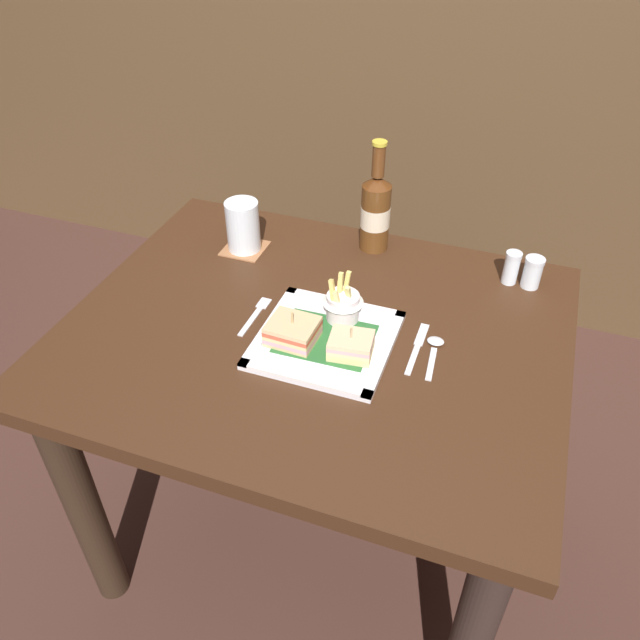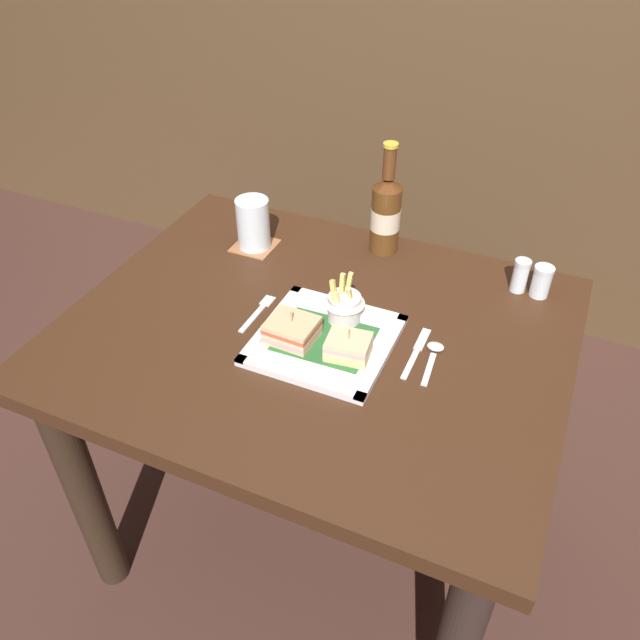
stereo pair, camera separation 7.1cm
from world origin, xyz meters
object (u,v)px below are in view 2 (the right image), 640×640
sandwich_half_left (292,330)px  beer_bottle (386,213)px  fork (259,311)px  pepper_shaker (541,283)px  salt_shaker (520,277)px  water_glass (253,226)px  fries_cup (344,303)px  spoon (434,352)px  square_plate (325,340)px  knife (417,351)px  sandwich_half_right (348,347)px  dining_table (316,377)px

sandwich_half_left → beer_bottle: size_ratio=0.36×
beer_bottle → fork: bearing=-115.2°
pepper_shaker → salt_shaker: bearing=180.0°
fork → water_glass: bearing=120.3°
fries_cup → fork: fries_cup is taller
fork → spoon: (0.39, 0.02, 0.00)m
square_plate → spoon: square_plate is taller
salt_shaker → fork: bearing=-148.3°
sandwich_half_left → square_plate: bearing=22.8°
knife → sandwich_half_right: bearing=-146.9°
fries_cup → pepper_shaker: 0.45m
pepper_shaker → beer_bottle: bearing=174.1°
dining_table → spoon: spoon is taller
water_glass → pepper_shaker: water_glass is taller
sandwich_half_left → fries_cup: 0.13m
pepper_shaker → fork: bearing=-150.5°
square_plate → knife: square_plate is taller
beer_bottle → pepper_shaker: size_ratio=3.71×
fries_cup → knife: fries_cup is taller
dining_table → square_plate: bearing=-44.3°
dining_table → beer_bottle: (0.03, 0.35, 0.25)m
beer_bottle → sandwich_half_right: bearing=-80.2°
beer_bottle → salt_shaker: size_ratio=3.49×
fork → knife: same height
sandwich_half_left → pepper_shaker: size_ratio=1.34×
fries_cup → salt_shaker: size_ratio=1.43×
beer_bottle → pepper_shaker: beer_bottle is taller
square_plate → knife: bearing=15.9°
dining_table → sandwich_half_right: size_ratio=11.29×
dining_table → knife: (0.22, 0.01, 0.15)m
sandwich_half_left → beer_bottle: (0.05, 0.41, 0.07)m
knife → spoon: size_ratio=1.27×
spoon → pepper_shaker: 0.33m
fork → knife: bearing=2.5°
water_glass → fork: (0.13, -0.23, -0.06)m
fries_cup → square_plate: bearing=-98.7°
water_glass → knife: (0.49, -0.21, -0.06)m
knife → spoon: bearing=8.6°
dining_table → pepper_shaker: bearing=36.8°
spoon → salt_shaker: salt_shaker is taller
sandwich_half_left → fork: sandwich_half_left is taller
square_plate → sandwich_half_right: sandwich_half_right is taller
sandwich_half_right → fries_cup: bearing=116.5°
sandwich_half_right → sandwich_half_left: bearing=-180.0°
beer_bottle → knife: 0.40m
dining_table → pepper_shaker: (0.41, 0.31, 0.18)m
dining_table → salt_shaker: salt_shaker is taller
dining_table → fork: (-0.13, -0.00, 0.15)m
dining_table → pepper_shaker: size_ratio=14.02×
dining_table → water_glass: water_glass is taller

